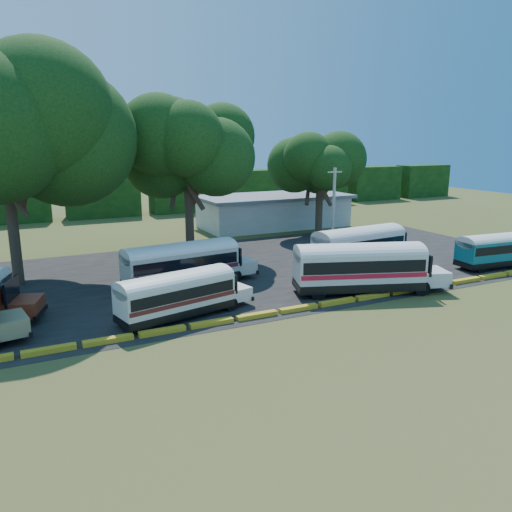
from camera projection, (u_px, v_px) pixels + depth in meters
name	position (u px, v px, depth m)	size (l,w,h in m)	color
ground	(241.00, 327.00, 29.47)	(160.00, 160.00, 0.00)	#394918
asphalt_strip	(192.00, 276.00, 40.40)	(64.00, 24.00, 0.02)	black
curb	(235.00, 319.00, 30.31)	(53.70, 0.45, 0.30)	gold
terminal_building	(274.00, 211.00, 62.93)	(19.00, 9.00, 4.00)	silver
treeline_backdrop	(103.00, 196.00, 70.83)	(130.00, 4.00, 6.00)	black
bus_cream_west	(179.00, 292.00, 30.58)	(9.20, 4.14, 2.94)	black
bus_cream_east	(183.00, 262.00, 37.02)	(10.58, 3.72, 3.41)	black
bus_white_red	(362.00, 265.00, 35.54)	(11.39, 6.17, 3.65)	black
bus_white_blue	(361.00, 244.00, 43.36)	(10.66, 3.56, 3.44)	black
bus_teal	(499.00, 248.00, 42.84)	(9.16, 2.96, 2.96)	black
tree_west	(2.00, 125.00, 35.63)	(13.41, 13.41, 16.75)	#36231B
tree_center	(187.00, 146.00, 44.82)	(10.03, 10.03, 13.95)	#36231B
tree_east	(320.00, 164.00, 55.66)	(8.19, 8.19, 11.15)	#36231B
utility_pole	(334.00, 209.00, 48.50)	(1.60, 0.30, 8.17)	gray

